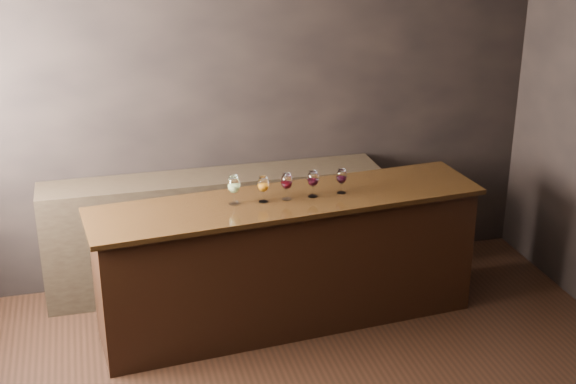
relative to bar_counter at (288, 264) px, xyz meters
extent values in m
cube|color=black|center=(-0.21, 0.92, 0.92)|extent=(5.00, 0.02, 2.80)
cube|color=black|center=(0.00, 0.00, 0.00)|extent=(2.79, 0.84, 0.96)
cube|color=black|center=(0.00, 0.00, 0.50)|extent=(2.89, 0.91, 0.04)
cube|color=black|center=(-0.43, 0.70, 0.00)|extent=(2.66, 0.40, 0.96)
cylinder|color=white|center=(-0.39, 0.00, 0.52)|extent=(0.07, 0.07, 0.00)
cylinder|color=white|center=(-0.39, 0.00, 0.56)|extent=(0.01, 0.01, 0.08)
ellipsoid|color=white|center=(-0.39, 0.00, 0.66)|extent=(0.09, 0.09, 0.13)
cylinder|color=white|center=(-0.39, 0.00, 0.72)|extent=(0.07, 0.07, 0.01)
ellipsoid|color=#C3C96D|center=(-0.39, 0.00, 0.64)|extent=(0.07, 0.07, 0.06)
cylinder|color=white|center=(-0.18, -0.01, 0.52)|extent=(0.07, 0.07, 0.00)
cylinder|color=white|center=(-0.18, -0.01, 0.56)|extent=(0.01, 0.01, 0.07)
ellipsoid|color=white|center=(-0.18, -0.01, 0.65)|extent=(0.08, 0.08, 0.11)
cylinder|color=white|center=(-0.18, -0.01, 0.70)|extent=(0.06, 0.06, 0.01)
ellipsoid|color=#CB640A|center=(-0.18, -0.01, 0.63)|extent=(0.06, 0.06, 0.05)
cylinder|color=white|center=(-0.01, -0.01, 0.52)|extent=(0.07, 0.07, 0.00)
cylinder|color=white|center=(-0.01, -0.01, 0.56)|extent=(0.01, 0.01, 0.07)
ellipsoid|color=white|center=(-0.01, -0.01, 0.65)|extent=(0.08, 0.08, 0.12)
cylinder|color=white|center=(-0.01, -0.01, 0.70)|extent=(0.06, 0.06, 0.01)
ellipsoid|color=black|center=(-0.01, -0.01, 0.63)|extent=(0.07, 0.07, 0.05)
cylinder|color=white|center=(0.18, 0.00, 0.52)|extent=(0.07, 0.07, 0.00)
cylinder|color=white|center=(0.18, 0.00, 0.56)|extent=(0.01, 0.01, 0.07)
ellipsoid|color=white|center=(0.18, 0.00, 0.65)|extent=(0.08, 0.08, 0.12)
cylinder|color=white|center=(0.18, 0.00, 0.70)|extent=(0.06, 0.06, 0.01)
ellipsoid|color=black|center=(0.18, 0.00, 0.63)|extent=(0.07, 0.07, 0.05)
cylinder|color=white|center=(0.40, 0.01, 0.52)|extent=(0.06, 0.06, 0.00)
cylinder|color=white|center=(0.40, 0.01, 0.56)|extent=(0.01, 0.01, 0.07)
ellipsoid|color=white|center=(0.40, 0.01, 0.64)|extent=(0.08, 0.08, 0.11)
cylinder|color=white|center=(0.40, 0.01, 0.69)|extent=(0.06, 0.06, 0.01)
ellipsoid|color=black|center=(0.40, 0.01, 0.63)|extent=(0.06, 0.06, 0.05)
camera|label=1|loc=(-1.32, -5.09, 2.67)|focal=50.00mm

